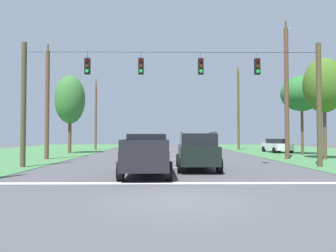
{
  "coord_description": "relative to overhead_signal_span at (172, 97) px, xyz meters",
  "views": [
    {
      "loc": [
        -0.41,
        -9.08,
        1.88
      ],
      "look_at": [
        -0.24,
        10.35,
        2.46
      ],
      "focal_mm": 33.43,
      "sensor_mm": 36.0,
      "label": 1
    }
  ],
  "objects": [
    {
      "name": "ground_plane",
      "position": [
        0.02,
        -9.31,
        -4.14
      ],
      "size": [
        120.0,
        120.0,
        0.0
      ],
      "primitive_type": "plane",
      "color": "#47474C"
    },
    {
      "name": "stop_bar_stripe",
      "position": [
        0.02,
        -6.09,
        -4.14
      ],
      "size": [
        14.65,
        0.45,
        0.01
      ],
      "primitive_type": "cube",
      "color": "white",
      "rests_on": "ground"
    },
    {
      "name": "lane_dash_0",
      "position": [
        0.02,
        -0.09,
        -4.14
      ],
      "size": [
        2.5,
        0.15,
        0.01
      ],
      "primitive_type": "cube",
      "rotation": [
        0.0,
        0.0,
        1.57
      ],
      "color": "white",
      "rests_on": "ground"
    },
    {
      "name": "lane_dash_1",
      "position": [
        0.02,
        6.77,
        -4.14
      ],
      "size": [
        2.5,
        0.15,
        0.01
      ],
      "primitive_type": "cube",
      "rotation": [
        0.0,
        0.0,
        1.57
      ],
      "color": "white",
      "rests_on": "ground"
    },
    {
      "name": "lane_dash_2",
      "position": [
        0.02,
        13.13,
        -4.14
      ],
      "size": [
        2.5,
        0.15,
        0.01
      ],
      "primitive_type": "cube",
      "rotation": [
        0.0,
        0.0,
        1.57
      ],
      "color": "white",
      "rests_on": "ground"
    },
    {
      "name": "lane_dash_3",
      "position": [
        0.02,
        21.27,
        -4.14
      ],
      "size": [
        2.5,
        0.15,
        0.01
      ],
      "primitive_type": "cube",
      "rotation": [
        0.0,
        0.0,
        1.57
      ],
      "color": "white",
      "rests_on": "ground"
    },
    {
      "name": "lane_dash_4",
      "position": [
        0.02,
        28.71,
        -4.14
      ],
      "size": [
        2.5,
        0.15,
        0.01
      ],
      "primitive_type": "cube",
      "rotation": [
        0.0,
        0.0,
        1.57
      ],
      "color": "white",
      "rests_on": "ground"
    },
    {
      "name": "overhead_signal_span",
      "position": [
        0.0,
        0.0,
        0.0
      ],
      "size": [
        17.77,
        0.31,
        7.39
      ],
      "color": "#4D4229",
      "rests_on": "ground"
    },
    {
      "name": "pickup_truck",
      "position": [
        -1.29,
        -3.49,
        -3.17
      ],
      "size": [
        2.38,
        5.44,
        1.95
      ],
      "color": "black",
      "rests_on": "ground"
    },
    {
      "name": "suv_black",
      "position": [
        1.34,
        -1.31,
        -3.08
      ],
      "size": [
        2.28,
        4.83,
        2.05
      ],
      "color": "black",
      "rests_on": "ground"
    },
    {
      "name": "distant_car_crossing_white",
      "position": [
        11.76,
        15.57,
        -3.35
      ],
      "size": [
        2.28,
        4.43,
        1.52
      ],
      "color": "silver",
      "rests_on": "ground"
    },
    {
      "name": "distant_car_oncoming",
      "position": [
        4.28,
        17.58,
        -3.35
      ],
      "size": [
        2.29,
        4.43,
        1.52
      ],
      "color": "silver",
      "rests_on": "ground"
    },
    {
      "name": "utility_pole_mid_right",
      "position": [
        9.14,
        5.96,
        1.15
      ],
      "size": [
        0.34,
        1.57,
        10.9
      ],
      "color": "brown",
      "rests_on": "ground"
    },
    {
      "name": "utility_pole_far_right",
      "position": [
        9.19,
        22.39,
        1.3
      ],
      "size": [
        0.31,
        1.85,
        10.91
      ],
      "color": "brown",
      "rests_on": "ground"
    },
    {
      "name": "utility_pole_mid_left",
      "position": [
        -9.65,
        6.08,
        0.24
      ],
      "size": [
        0.33,
        1.55,
        9.05
      ],
      "color": "brown",
      "rests_on": "ground"
    },
    {
      "name": "utility_pole_far_left",
      "position": [
        -9.46,
        22.35,
        0.42
      ],
      "size": [
        0.28,
        1.9,
        9.24
      ],
      "color": "brown",
      "rests_on": "ground"
    },
    {
      "name": "tree_roadside_right",
      "position": [
        12.76,
        11.46,
        1.75
      ],
      "size": [
        3.91,
        3.91,
        7.61
      ],
      "color": "brown",
      "rests_on": "ground"
    },
    {
      "name": "tree_roadside_far_right",
      "position": [
        -10.28,
        14.01,
        1.43
      ],
      "size": [
        3.05,
        3.05,
        8.12
      ],
      "color": "brown",
      "rests_on": "ground"
    },
    {
      "name": "tree_roadside_left",
      "position": [
        11.97,
        5.69,
        1.6
      ],
      "size": [
        3.13,
        3.13,
        7.89
      ],
      "color": "brown",
      "rests_on": "ground"
    }
  ]
}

